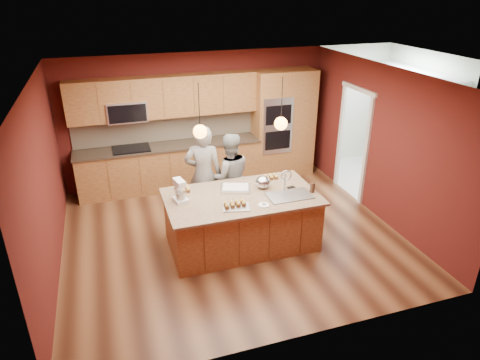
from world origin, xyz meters
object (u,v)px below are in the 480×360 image
object	(u,v)px
mixing_bowl	(263,182)
person_right	(229,177)
stand_mixer	(180,192)
island	(242,219)
person_left	(204,175)

from	to	relation	value
mixing_bowl	person_right	bearing A→B (deg)	114.34
person_right	stand_mixer	size ratio (longest dim) A/B	4.51
island	stand_mixer	xyz separation A→B (m)	(-0.96, 0.12, 0.58)
mixing_bowl	person_left	bearing A→B (deg)	136.91
person_right	island	bearing A→B (deg)	91.44
island	person_left	size ratio (longest dim) A/B	1.34
island	mixing_bowl	distance (m)	0.69
person_left	person_right	world-z (taller)	person_left
island	person_left	world-z (taller)	person_left
mixing_bowl	stand_mixer	bearing A→B (deg)	-177.93
stand_mixer	person_left	bearing A→B (deg)	43.54
person_left	mixing_bowl	xyz separation A→B (m)	(0.81, -0.76, 0.08)
stand_mixer	mixing_bowl	size ratio (longest dim) A/B	1.42
person_left	stand_mixer	distance (m)	0.99
stand_mixer	mixing_bowl	xyz separation A→B (m)	(1.37, 0.05, -0.05)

